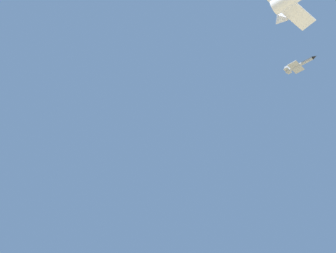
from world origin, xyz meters
The scene contains 1 object.
chase_jet_trailing centered at (-68.71, 92.06, 120.60)m, with size 9.04×15.15×4.00m.
Camera 1 is at (67.42, 87.06, 3.44)m, focal length 39.88 mm.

